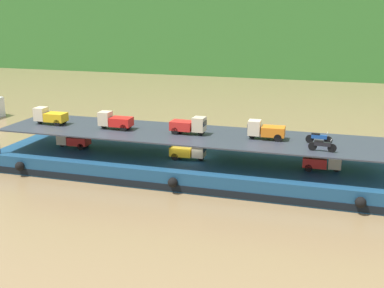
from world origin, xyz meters
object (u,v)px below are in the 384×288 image
at_px(mini_truck_upper_bow, 266,130).
at_px(motorcycle_upper_port, 322,145).
at_px(mini_truck_upper_fore, 189,125).
at_px(cargo_barge, 189,168).
at_px(mini_truck_lower_stern, 73,140).
at_px(mini_truck_lower_aft, 189,151).
at_px(mini_truck_upper_stern, 50,116).
at_px(mini_truck_upper_mid, 115,121).
at_px(motorcycle_upper_centre, 319,138).
at_px(mini_truck_lower_mid, 323,162).

bearing_deg(mini_truck_upper_bow, motorcycle_upper_port, -27.20).
bearing_deg(mini_truck_upper_fore, cargo_barge, 18.09).
distance_m(cargo_barge, mini_truck_lower_stern, 10.48).
height_order(mini_truck_lower_stern, mini_truck_upper_fore, mini_truck_upper_fore).
relative_size(mini_truck_lower_aft, mini_truck_upper_bow, 0.99).
bearing_deg(mini_truck_upper_stern, mini_truck_upper_fore, 1.03).
distance_m(mini_truck_lower_stern, mini_truck_upper_mid, 4.64).
distance_m(mini_truck_upper_stern, mini_truck_upper_fore, 12.16).
bearing_deg(motorcycle_upper_port, cargo_barge, 168.97).
xyz_separation_m(cargo_barge, mini_truck_lower_stern, (-10.37, 0.14, 1.44)).
bearing_deg(mini_truck_upper_stern, motorcycle_upper_port, -4.48).
height_order(mini_truck_upper_stern, motorcycle_upper_centre, mini_truck_upper_stern).
height_order(mini_truck_upper_stern, mini_truck_upper_mid, same).
bearing_deg(mini_truck_lower_stern, mini_truck_upper_mid, -4.85).
distance_m(mini_truck_lower_aft, motorcycle_upper_centre, 9.91).
bearing_deg(mini_truck_upper_fore, mini_truck_upper_stern, -178.97).
relative_size(mini_truck_lower_aft, motorcycle_upper_port, 1.45).
bearing_deg(mini_truck_upper_fore, mini_truck_upper_mid, -178.12).
xyz_separation_m(cargo_barge, motorcycle_upper_centre, (9.77, 0.02, 3.18)).
height_order(mini_truck_lower_aft, motorcycle_upper_centre, motorcycle_upper_centre).
bearing_deg(mini_truck_upper_bow, mini_truck_lower_mid, -2.47).
bearing_deg(motorcycle_upper_centre, mini_truck_lower_stern, 179.66).
bearing_deg(motorcycle_upper_centre, mini_truck_upper_bow, 177.51).
height_order(mini_truck_lower_mid, mini_truck_upper_fore, mini_truck_upper_fore).
relative_size(mini_truck_lower_stern, mini_truck_upper_bow, 1.00).
bearing_deg(mini_truck_upper_bow, mini_truck_lower_aft, -176.02).
bearing_deg(mini_truck_lower_mid, mini_truck_upper_stern, -179.40).
bearing_deg(mini_truck_lower_aft, mini_truck_upper_fore, 102.38).
relative_size(mini_truck_lower_aft, mini_truck_upper_mid, 1.00).
distance_m(mini_truck_upper_mid, motorcycle_upper_port, 16.42).
xyz_separation_m(mini_truck_upper_mid, mini_truck_upper_fore, (6.18, 0.20, 0.00)).
bearing_deg(mini_truck_upper_fore, mini_truck_lower_aft, -77.62).
xyz_separation_m(mini_truck_upper_bow, motorcycle_upper_port, (4.21, -2.16, -0.26)).
distance_m(mini_truck_upper_stern, motorcycle_upper_port, 22.36).
height_order(mini_truck_upper_bow, motorcycle_upper_port, mini_truck_upper_bow).
bearing_deg(mini_truck_upper_bow, mini_truck_upper_mid, -178.09).
height_order(mini_truck_lower_aft, mini_truck_upper_mid, mini_truck_upper_mid).
bearing_deg(mini_truck_upper_stern, mini_truck_upper_bow, 1.33).
bearing_deg(mini_truck_lower_mid, mini_truck_upper_mid, -179.24).
distance_m(mini_truck_upper_stern, mini_truck_upper_mid, 5.97).
bearing_deg(mini_truck_lower_stern, mini_truck_lower_mid, -0.38).
relative_size(mini_truck_upper_stern, mini_truck_upper_fore, 0.99).
distance_m(mini_truck_lower_mid, motorcycle_upper_centre, 1.79).
height_order(mini_truck_lower_mid, motorcycle_upper_port, motorcycle_upper_port).
height_order(mini_truck_lower_aft, motorcycle_upper_port, motorcycle_upper_port).
height_order(mini_truck_lower_stern, mini_truck_upper_mid, mini_truck_upper_mid).
relative_size(mini_truck_lower_aft, mini_truck_upper_fore, 1.00).
xyz_separation_m(mini_truck_lower_aft, mini_truck_lower_mid, (10.15, 0.22, 0.00)).
height_order(cargo_barge, mini_truck_lower_aft, mini_truck_lower_aft).
xyz_separation_m(mini_truck_lower_stern, mini_truck_upper_mid, (4.17, -0.35, 2.00)).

